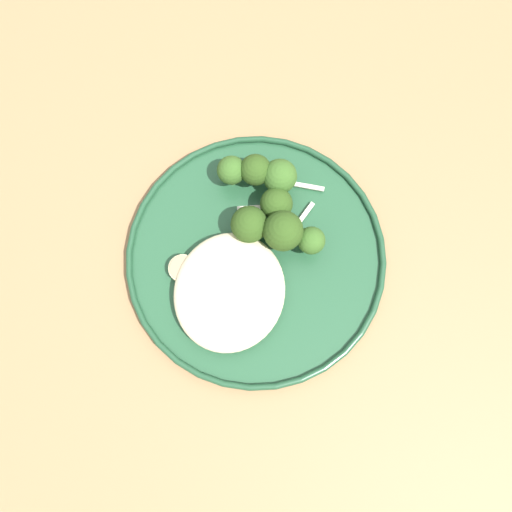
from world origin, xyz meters
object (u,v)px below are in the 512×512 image
at_px(seared_scallop_large_seared, 234,294).
at_px(broccoli_floret_beside_noodles, 282,234).
at_px(seared_scallop_right_edge, 233,315).
at_px(seared_scallop_left_edge, 183,269).
at_px(broccoli_floret_tall_stalk, 280,176).
at_px(dinner_plate, 256,258).
at_px(broccoli_floret_rear_charred, 311,243).
at_px(broccoli_floret_small_sprig, 255,170).
at_px(broccoli_floret_right_tilted, 231,171).
at_px(broccoli_floret_center_pile, 276,204).
at_px(seared_scallop_front_small, 211,307).
at_px(broccoli_floret_split_head, 249,225).

relative_size(seared_scallop_large_seared, broccoli_floret_beside_noodles, 0.46).
xyz_separation_m(seared_scallop_right_edge, seared_scallop_large_seared, (-0.02, -0.00, -0.00)).
distance_m(seared_scallop_left_edge, broccoli_floret_tall_stalk, 0.15).
height_order(dinner_plate, seared_scallop_right_edge, seared_scallop_right_edge).
bearing_deg(broccoli_floret_rear_charred, broccoli_floret_beside_noodles, -87.49).
xyz_separation_m(seared_scallop_large_seared, broccoli_floret_small_sprig, (-0.14, -0.01, 0.02)).
distance_m(broccoli_floret_right_tilted, broccoli_floret_small_sprig, 0.03).
xyz_separation_m(broccoli_floret_center_pile, broccoli_floret_beside_noodles, (0.03, 0.01, 0.01)).
height_order(seared_scallop_right_edge, broccoli_floret_small_sprig, broccoli_floret_small_sprig).
height_order(broccoli_floret_beside_noodles, broccoli_floret_rear_charred, broccoli_floret_beside_noodles).
bearing_deg(seared_scallop_right_edge, broccoli_floret_beside_noodles, 161.48).
distance_m(dinner_plate, seared_scallop_left_edge, 0.08).
bearing_deg(seared_scallop_large_seared, seared_scallop_front_small, -46.28).
relative_size(broccoli_floret_center_pile, broccoli_floret_tall_stalk, 0.90).
distance_m(broccoli_floret_rear_charred, broccoli_floret_right_tilted, 0.12).
bearing_deg(broccoli_floret_small_sprig, seared_scallop_left_edge, -22.97).
height_order(seared_scallop_right_edge, broccoli_floret_right_tilted, broccoli_floret_right_tilted).
relative_size(seared_scallop_large_seared, seared_scallop_left_edge, 0.92).
height_order(dinner_plate, broccoli_floret_small_sprig, broccoli_floret_small_sprig).
bearing_deg(broccoli_floret_rear_charred, dinner_plate, -65.76).
relative_size(dinner_plate, seared_scallop_right_edge, 12.79).
height_order(broccoli_floret_split_head, broccoli_floret_rear_charred, broccoli_floret_split_head).
distance_m(broccoli_floret_center_pile, broccoli_floret_right_tilted, 0.06).
bearing_deg(broccoli_floret_beside_noodles, seared_scallop_left_edge, -59.75).
bearing_deg(seared_scallop_left_edge, broccoli_floret_small_sprig, 157.03).
relative_size(seared_scallop_right_edge, broccoli_floret_beside_noodles, 0.37).
bearing_deg(broccoli_floret_tall_stalk, broccoli_floret_center_pile, 6.75).
distance_m(seared_scallop_front_small, broccoli_floret_rear_charred, 0.13).
height_order(seared_scallop_left_edge, broccoli_floret_beside_noodles, broccoli_floret_beside_noodles).
bearing_deg(broccoli_floret_right_tilted, broccoli_floret_split_head, 31.38).
distance_m(broccoli_floret_tall_stalk, broccoli_floret_small_sprig, 0.03).
bearing_deg(dinner_plate, broccoli_floret_beside_noodles, 135.37).
relative_size(seared_scallop_left_edge, broccoli_floret_beside_noodles, 0.50).
bearing_deg(seared_scallop_front_small, seared_scallop_large_seared, 133.72).
bearing_deg(dinner_plate, seared_scallop_large_seared, -15.38).
relative_size(dinner_plate, broccoli_floret_split_head, 5.40).
relative_size(broccoli_floret_rear_charred, broccoli_floret_tall_stalk, 0.85).
relative_size(seared_scallop_right_edge, broccoli_floret_small_sprig, 0.44).
xyz_separation_m(seared_scallop_large_seared, seared_scallop_left_edge, (-0.01, -0.06, -0.00)).
relative_size(seared_scallop_large_seared, broccoli_floret_tall_stalk, 0.54).
distance_m(seared_scallop_right_edge, seared_scallop_left_edge, 0.08).
bearing_deg(seared_scallop_right_edge, seared_scallop_left_edge, -118.62).
bearing_deg(broccoli_floret_beside_noodles, broccoli_floret_rear_charred, 92.51).
xyz_separation_m(seared_scallop_front_small, broccoli_floret_center_pile, (-0.12, 0.04, 0.01)).
xyz_separation_m(dinner_plate, broccoli_floret_center_pile, (-0.06, 0.01, 0.03)).
xyz_separation_m(broccoli_floret_beside_noodles, broccoli_floret_tall_stalk, (-0.07, -0.02, -0.01)).
relative_size(seared_scallop_left_edge, broccoli_floret_right_tilted, 0.67).
bearing_deg(broccoli_floret_center_pile, dinner_plate, -8.25).
xyz_separation_m(dinner_plate, seared_scallop_front_small, (0.07, -0.03, 0.01)).
relative_size(seared_scallop_right_edge, seared_scallop_left_edge, 0.74).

